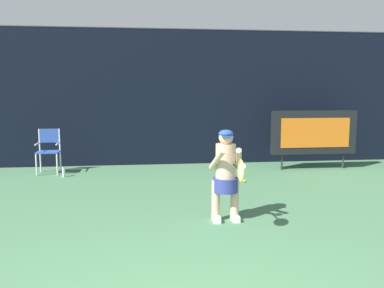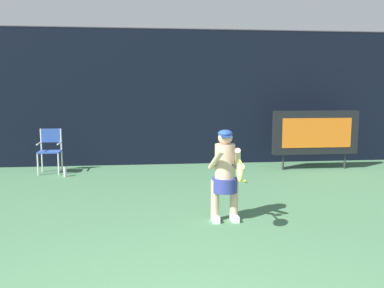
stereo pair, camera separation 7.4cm
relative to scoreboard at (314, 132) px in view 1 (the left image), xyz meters
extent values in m
cube|color=black|center=(-4.01, 1.20, 0.85)|extent=(18.00, 0.12, 3.60)
cylinder|color=#38383D|center=(-4.01, 1.20, 2.68)|extent=(18.00, 0.05, 0.05)
cube|color=black|center=(0.00, 0.00, 0.00)|extent=(2.20, 0.20, 1.10)
cube|color=orange|center=(0.00, -0.10, 0.00)|extent=(1.80, 0.01, 0.75)
cylinder|color=#2D2D33|center=(-0.83, 0.00, -0.75)|extent=(0.05, 0.05, 0.40)
cylinder|color=#2D2D33|center=(0.83, 0.00, -0.75)|extent=(0.05, 0.05, 0.40)
cylinder|color=white|center=(-6.85, 0.00, -0.69)|extent=(0.04, 0.04, 0.52)
cylinder|color=white|center=(-6.38, 0.00, -0.69)|extent=(0.04, 0.04, 0.52)
cylinder|color=white|center=(-6.85, 0.41, -0.69)|extent=(0.04, 0.04, 0.52)
cylinder|color=white|center=(-6.38, 0.41, -0.69)|extent=(0.04, 0.04, 0.52)
cube|color=#2F4DA1|center=(-6.62, 0.21, -0.41)|extent=(0.52, 0.44, 0.03)
cylinder|color=white|center=(-6.85, 0.41, -0.15)|extent=(0.04, 0.04, 0.56)
cylinder|color=white|center=(-6.38, 0.41, -0.15)|extent=(0.04, 0.04, 0.56)
cube|color=#2F4DA1|center=(-6.62, 0.41, -0.04)|extent=(0.48, 0.02, 0.34)
cylinder|color=white|center=(-6.85, 0.21, -0.21)|extent=(0.04, 0.44, 0.04)
cylinder|color=white|center=(-6.38, 0.21, -0.21)|extent=(0.04, 0.44, 0.04)
cylinder|color=silver|center=(-6.19, -0.22, -0.83)|extent=(0.07, 0.07, 0.24)
cylinder|color=black|center=(-6.19, -0.22, -0.69)|extent=(0.03, 0.03, 0.03)
cube|color=white|center=(-3.23, -3.87, -0.90)|extent=(0.11, 0.26, 0.09)
cube|color=white|center=(-2.93, -3.87, -0.90)|extent=(0.11, 0.26, 0.09)
cylinder|color=#DBB293|center=(-3.23, -3.82, -0.63)|extent=(0.13, 0.13, 0.64)
cylinder|color=#DBB293|center=(-2.93, -3.82, -0.63)|extent=(0.13, 0.13, 0.64)
cylinder|color=navy|center=(-3.08, -3.82, -0.38)|extent=(0.39, 0.39, 0.22)
cylinder|color=#DBB293|center=(-3.08, -3.82, -0.02)|extent=(0.31, 0.31, 0.56)
sphere|color=#DBB293|center=(-3.08, -3.82, 0.35)|extent=(0.22, 0.22, 0.22)
ellipsoid|color=#284C93|center=(-3.08, -3.82, 0.41)|extent=(0.22, 0.22, 0.12)
cube|color=#284C93|center=(-3.08, -3.92, 0.38)|extent=(0.17, 0.12, 0.02)
cylinder|color=#DBB293|center=(-3.24, -3.98, 0.05)|extent=(0.20, 0.47, 0.39)
cylinder|color=#DBB293|center=(-2.91, -3.98, 0.05)|extent=(0.20, 0.47, 0.39)
cylinder|color=white|center=(-2.89, -4.10, -0.05)|extent=(0.13, 0.13, 0.12)
cylinder|color=black|center=(-3.00, -4.19, -0.03)|extent=(0.03, 0.28, 0.03)
torus|color=#D6D03F|center=(-3.00, -4.50, -0.03)|extent=(0.02, 0.31, 0.31)
ellipsoid|color=silver|center=(-3.00, -4.50, -0.03)|extent=(0.01, 0.26, 0.26)
sphere|color=#CCDB3D|center=(-2.13, -1.30, -0.91)|extent=(0.07, 0.07, 0.07)
camera|label=1|loc=(-4.33, -9.87, 1.07)|focal=38.07mm
camera|label=2|loc=(-4.26, -9.87, 1.07)|focal=38.07mm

